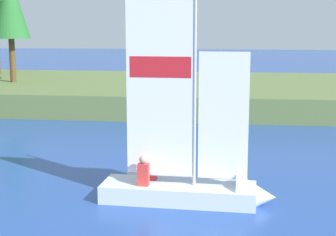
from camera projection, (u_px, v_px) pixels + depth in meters
shore_bank at (179, 92)px, 31.04m from camera, size 80.00×14.06×1.18m
shoreline_tree_centre at (10, 4)px, 30.04m from camera, size 2.22×2.22×6.52m
sailboat at (202, 183)px, 13.18m from camera, size 4.45×1.40×6.02m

